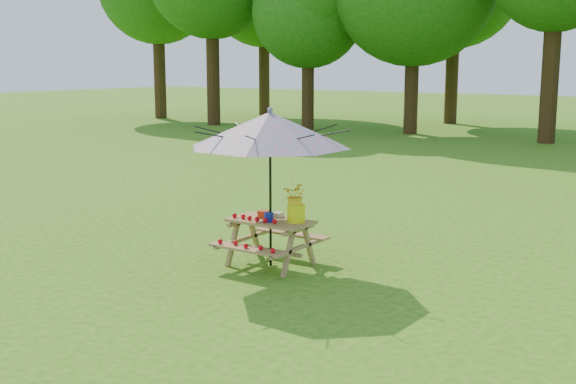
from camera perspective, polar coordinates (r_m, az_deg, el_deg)
The scene contains 5 objects.
picnic_table at distance 10.29m, azimuth -1.39°, elevation -4.08°, with size 1.20×1.32×0.67m.
patio_umbrella at distance 10.01m, azimuth -1.42°, elevation 4.96°, with size 3.03×3.03×2.26m.
produce_bins at distance 10.23m, azimuth -1.49°, elevation -1.88°, with size 0.36×0.45×0.13m.
tomatoes_row at distance 10.15m, azimuth -2.67°, elevation -2.09°, with size 0.77×0.13×0.07m, color red, non-canonical shape.
flower_bucket at distance 10.01m, azimuth 0.64°, elevation -0.68°, with size 0.38×0.34×0.57m.
Camera 1 is at (2.51, -5.56, 2.86)m, focal length 45.00 mm.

